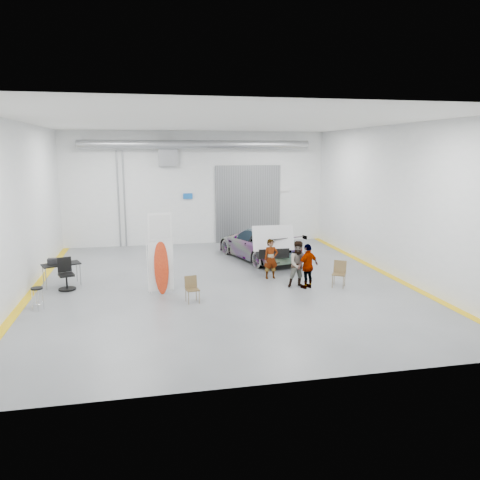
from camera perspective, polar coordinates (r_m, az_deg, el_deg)
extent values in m
plane|color=slate|center=(17.99, -2.26, -5.27)|extent=(16.00, 16.00, 0.00)
cube|color=silver|center=(17.69, -25.37, 3.34)|extent=(0.02, 16.00, 6.00)
cube|color=silver|center=(19.76, 18.20, 4.53)|extent=(0.02, 16.00, 6.00)
cube|color=silver|center=(25.29, -5.28, 6.29)|extent=(14.00, 0.02, 6.00)
cube|color=silver|center=(9.68, 5.32, -1.05)|extent=(14.00, 0.02, 6.00)
cube|color=white|center=(17.31, -2.42, 14.19)|extent=(14.00, 16.00, 0.02)
cube|color=gray|center=(25.75, 1.00, 4.40)|extent=(3.60, 0.12, 4.20)
cube|color=gray|center=(25.01, -8.80, 10.29)|extent=(1.00, 0.50, 1.20)
cylinder|color=gray|center=(24.62, -5.21, 11.52)|extent=(11.90, 0.44, 0.44)
cube|color=#165DB5|center=(25.19, -6.38, 5.34)|extent=(0.50, 0.04, 0.30)
cube|color=white|center=(26.18, 5.31, 6.22)|extent=(0.70, 0.04, 0.25)
cylinder|color=gray|center=(25.12, -13.91, 4.84)|extent=(0.08, 0.08, 5.00)
cylinder|color=gray|center=(25.14, -14.60, 4.81)|extent=(0.08, 0.08, 5.00)
cube|color=#DEB10C|center=(18.23, -24.15, -5.99)|extent=(0.30, 16.00, 0.01)
cube|color=#DEB10C|center=(20.21, 17.33, -3.94)|extent=(0.30, 16.00, 0.01)
imported|color=silver|center=(21.76, 2.30, -0.40)|extent=(3.46, 5.54, 1.50)
imported|color=#825D46|center=(18.48, 3.79, -2.31)|extent=(0.59, 0.40, 1.58)
imported|color=teal|center=(17.39, 7.22, -2.95)|extent=(0.88, 0.69, 1.74)
imported|color=#935C31|center=(17.31, 8.27, -3.16)|extent=(1.04, 0.78, 1.66)
cube|color=white|center=(16.70, -9.71, -3.06)|extent=(0.86, 0.15, 1.84)
ellipsoid|color=#EB4B14|center=(16.63, -9.70, -3.30)|extent=(0.54, 0.31, 1.94)
cube|color=white|center=(16.41, -9.86, 1.60)|extent=(0.83, 0.15, 0.97)
cylinder|color=white|center=(16.58, -11.00, -1.40)|extent=(0.02, 0.02, 3.06)
cylinder|color=white|center=(16.60, -8.54, -1.30)|extent=(0.02, 0.02, 3.06)
cube|color=brown|center=(15.68, -5.83, -6.04)|extent=(0.48, 0.46, 0.04)
cube|color=brown|center=(15.80, -5.91, -5.05)|extent=(0.43, 0.15, 0.40)
cube|color=brown|center=(17.70, 11.97, -4.10)|extent=(0.63, 0.62, 0.04)
cube|color=brown|center=(17.82, 11.73, -3.14)|extent=(0.44, 0.33, 0.44)
cylinder|color=black|center=(16.13, -23.54, -5.42)|extent=(0.36, 0.36, 0.05)
torus|color=silver|center=(16.26, -23.41, -7.08)|extent=(0.38, 0.38, 0.02)
cylinder|color=gray|center=(18.64, -22.88, -4.28)|extent=(0.03, 0.03, 0.80)
cylinder|color=gray|center=(18.43, -19.15, -4.19)|extent=(0.03, 0.03, 0.80)
cylinder|color=gray|center=(19.16, -22.56, -3.86)|extent=(0.03, 0.03, 0.80)
cylinder|color=gray|center=(18.96, -18.94, -3.76)|extent=(0.03, 0.03, 0.80)
cube|color=black|center=(18.69, -20.98, -2.77)|extent=(1.48, 1.10, 0.04)
cylinder|color=navy|center=(18.50, -20.04, -2.38)|extent=(0.09, 0.09, 0.24)
cube|color=black|center=(18.77, -21.81, -2.39)|extent=(0.39, 0.24, 0.20)
cylinder|color=black|center=(18.21, -20.31, -5.61)|extent=(0.62, 0.62, 0.04)
cylinder|color=black|center=(18.14, -20.37, -4.81)|extent=(0.07, 0.07, 0.53)
cube|color=black|center=(18.07, -20.42, -4.00)|extent=(0.64, 0.64, 0.08)
cube|color=black|center=(18.22, -20.38, -2.80)|extent=(0.48, 0.22, 0.55)
cube|color=silver|center=(19.41, 3.96, 0.51)|extent=(1.75, 1.06, 0.04)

